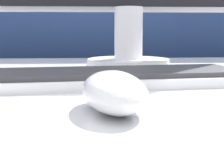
{
  "coord_description": "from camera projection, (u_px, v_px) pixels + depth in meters",
  "views": [
    {
      "loc": [
        -0.03,
        -0.44,
        0.81
      ],
      "look_at": [
        -0.01,
        -0.07,
        0.74
      ],
      "focal_mm": 50.0,
      "sensor_mm": 36.0,
      "label": 1
    }
  ],
  "objects": [
    {
      "name": "partition_panel",
      "position": [
        103.0,
        84.0,
        1.19
      ],
      "size": [
        5.0,
        0.03,
        1.22
      ],
      "color": "navy",
      "rests_on": "ground_plane"
    },
    {
      "name": "computer_mouse_near",
      "position": [
        114.0,
        92.0,
        0.34
      ],
      "size": [
        0.09,
        0.13,
        0.04
      ],
      "rotation": [
        0.0,
        0.0,
        0.19
      ],
      "color": "white",
      "rests_on": "desk"
    },
    {
      "name": "keyboard",
      "position": [
        118.0,
        77.0,
        0.52
      ],
      "size": [
        0.45,
        0.19,
        0.02
      ],
      "rotation": [
        0.0,
        0.0,
        0.11
      ],
      "color": "white",
      "rests_on": "desk"
    }
  ]
}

